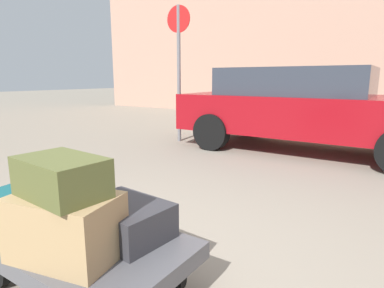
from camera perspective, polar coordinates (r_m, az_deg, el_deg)
ground_plane at (r=2.26m, az=-18.58°, el=-22.74°), size 60.00×60.00×0.00m
luggage_cart at (r=2.13m, az=-19.06°, el=-16.69°), size 1.34×0.75×0.34m
duffel_bag_tan_rear_left at (r=1.83m, az=-21.14°, el=-13.31°), size 0.59×0.45×0.33m
suitcase_teal_front_right at (r=2.29m, az=-26.05°, el=-10.31°), size 0.66×0.53×0.21m
suitcase_charcoal_center at (r=2.00m, az=-11.62°, el=-12.73°), size 0.54×0.42×0.20m
duffel_bag_olive_topmost_pile at (r=1.74m, az=-21.77°, el=-5.34°), size 0.47×0.33×0.20m
parked_car at (r=5.98m, az=19.07°, el=6.13°), size 4.31×1.95×1.42m
no_parking_sign at (r=6.51m, az=-2.32°, el=14.42°), size 0.50×0.07×2.59m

